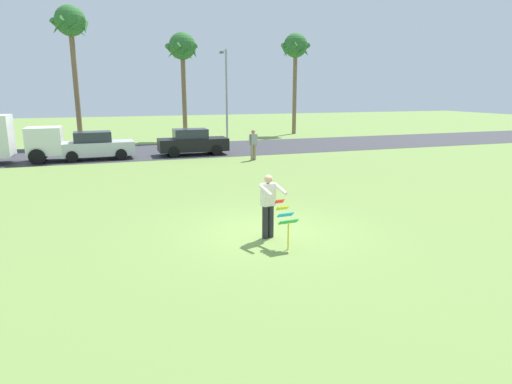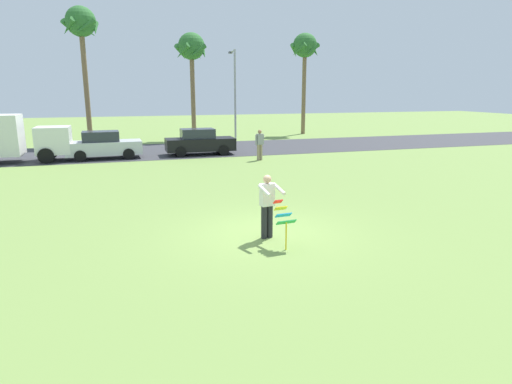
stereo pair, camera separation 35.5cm
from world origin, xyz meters
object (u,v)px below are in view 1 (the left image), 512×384
object	(u,v)px
person_kite_flyer	(269,204)
kite_held	(285,217)
parked_car_silver	(95,146)
palm_tree_right_near	(71,28)
palm_tree_far_left	(295,50)
person_walker_near	(253,144)
parked_car_black	(192,142)
palm_tree_centre_far	(182,51)
streetlight_pole	(226,89)

from	to	relation	value
person_kite_flyer	kite_held	bearing A→B (deg)	-80.48
person_kite_flyer	parked_car_silver	world-z (taller)	person_kite_flyer
palm_tree_right_near	palm_tree_far_left	xyz separation A→B (m)	(18.23, 2.39, -0.80)
person_kite_flyer	parked_car_silver	bearing A→B (deg)	105.77
parked_car_silver	palm_tree_right_near	size ratio (longest dim) A/B	0.44
person_walker_near	parked_car_black	bearing A→B (deg)	131.72
parked_car_silver	palm_tree_far_left	size ratio (longest dim) A/B	0.48
person_kite_flyer	person_walker_near	xyz separation A→B (m)	(3.93, 13.00, -0.02)
palm_tree_centre_far	streetlight_pole	size ratio (longest dim) A/B	1.19
palm_tree_far_left	streetlight_pole	bearing A→B (deg)	-157.94
streetlight_pole	person_kite_flyer	bearing A→B (deg)	-102.52
person_kite_flyer	parked_car_black	size ratio (longest dim) A/B	0.41
palm_tree_right_near	streetlight_pole	distance (m)	11.81
kite_held	palm_tree_right_near	xyz separation A→B (m)	(-5.88, 25.16, 7.37)
kite_held	person_walker_near	size ratio (longest dim) A/B	0.69
person_kite_flyer	palm_tree_centre_far	distance (m)	26.28
parked_car_black	person_walker_near	size ratio (longest dim) A/B	2.44
parked_car_silver	palm_tree_far_left	xyz separation A→B (m)	(17.07, 10.49, 6.61)
parked_car_silver	person_walker_near	xyz separation A→B (m)	(8.52, -3.22, 0.16)
palm_tree_right_near	person_walker_near	size ratio (longest dim) A/B	5.60
parked_car_black	palm_tree_centre_far	world-z (taller)	palm_tree_centre_far
person_kite_flyer	palm_tree_far_left	size ratio (longest dim) A/B	0.20
streetlight_pole	palm_tree_right_near	bearing A→B (deg)	177.24
parked_car_silver	person_walker_near	size ratio (longest dim) A/B	2.46
palm_tree_right_near	palm_tree_far_left	size ratio (longest dim) A/B	1.10
parked_car_silver	person_walker_near	world-z (taller)	person_walker_near
person_kite_flyer	person_walker_near	bearing A→B (deg)	73.17
palm_tree_far_left	person_kite_flyer	bearing A→B (deg)	-115.05
streetlight_pole	person_walker_near	world-z (taller)	streetlight_pole
palm_tree_centre_far	person_kite_flyer	bearing A→B (deg)	-95.02
person_kite_flyer	streetlight_pole	world-z (taller)	streetlight_pole
palm_tree_centre_far	palm_tree_far_left	xyz separation A→B (m)	(10.25, 1.23, 0.44)
palm_tree_right_near	palm_tree_centre_far	bearing A→B (deg)	8.26
palm_tree_right_near	streetlight_pole	size ratio (longest dim) A/B	1.38
palm_tree_centre_far	parked_car_silver	bearing A→B (deg)	-126.38
kite_held	palm_tree_right_near	size ratio (longest dim) A/B	0.12
palm_tree_right_near	palm_tree_centre_far	size ratio (longest dim) A/B	1.16
palm_tree_right_near	parked_car_silver	bearing A→B (deg)	-81.85
palm_tree_centre_far	streetlight_pole	distance (m)	4.56
kite_held	person_walker_near	xyz separation A→B (m)	(3.79, 13.84, 0.12)
streetlight_pole	parked_car_black	bearing A→B (deg)	-119.18
palm_tree_far_left	person_walker_near	distance (m)	17.40
parked_car_silver	streetlight_pole	size ratio (longest dim) A/B	0.61
person_kite_flyer	parked_car_silver	size ratio (longest dim) A/B	0.41
person_walker_near	parked_car_silver	bearing A→B (deg)	159.26
kite_held	palm_tree_far_left	world-z (taller)	palm_tree_far_left
parked_car_black	palm_tree_far_left	world-z (taller)	palm_tree_far_left
kite_held	palm_tree_centre_far	size ratio (longest dim) A/B	0.14
palm_tree_centre_far	person_walker_near	distance (m)	13.96
palm_tree_right_near	person_walker_near	xyz separation A→B (m)	(9.68, -11.33, -7.25)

